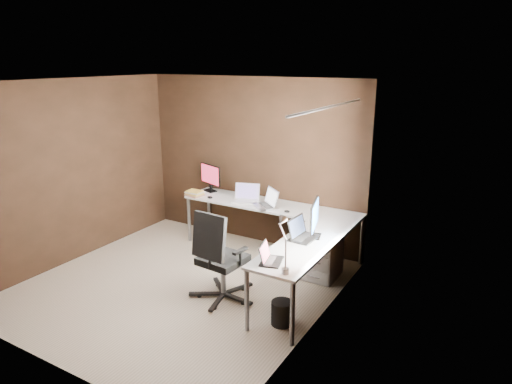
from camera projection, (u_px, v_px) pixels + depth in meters
room at (202, 191)px, 5.26m from camera, size 3.60×3.60×2.50m
desk at (278, 222)px, 5.99m from camera, size 2.65×2.25×0.73m
drawer_pedestal at (322, 255)px, 5.91m from camera, size 0.42×0.50×0.60m
monitor_left at (210, 176)px, 7.14m from camera, size 0.47×0.21×0.42m
monitor_right at (314, 217)px, 5.29m from camera, size 0.19×0.52×0.43m
laptop_white at (246, 197)px, 6.70m from camera, size 0.43×0.36×0.24m
laptop_silver at (267, 203)px, 6.44m from camera, size 0.47×0.45×0.25m
laptop_black_big at (301, 234)px, 5.30m from camera, size 0.28×0.38×0.24m
laptop_black_small at (269, 258)px, 4.68m from camera, size 0.27×0.33×0.20m
book_stack at (195, 193)px, 6.94m from camera, size 0.28×0.24×0.08m
mouse_left at (210, 197)px, 6.81m from camera, size 0.10×0.07×0.04m
mouse_corner at (287, 211)px, 6.19m from camera, size 0.10×0.08×0.03m
desk_lamp at (283, 237)px, 4.42m from camera, size 0.18×0.21×0.55m
office_chair at (221, 273)px, 5.34m from camera, size 0.62×0.62×1.11m
wastebasket at (282, 313)px, 4.87m from camera, size 0.29×0.29×0.27m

